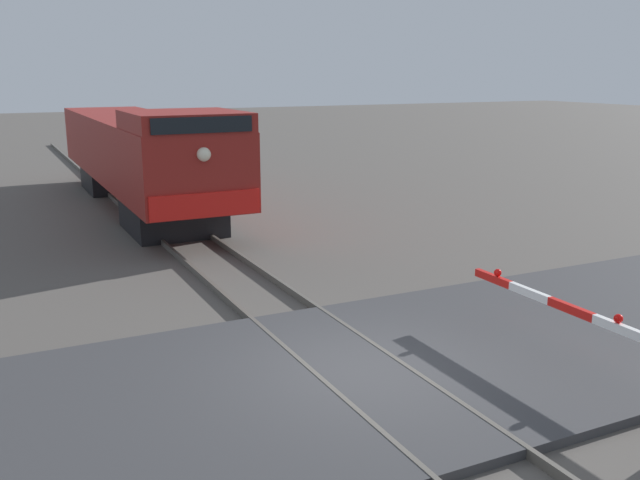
% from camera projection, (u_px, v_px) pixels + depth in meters
% --- Properties ---
extents(ground_plane, '(160.00, 160.00, 0.00)m').
position_uv_depth(ground_plane, '(361.00, 378.00, 11.05)').
color(ground_plane, '#514C47').
extents(rail_track_left, '(0.08, 80.00, 0.15)m').
position_uv_depth(rail_track_left, '(321.00, 382.00, 10.73)').
color(rail_track_left, '#59544C').
rests_on(rail_track_left, ground_plane).
extents(rail_track_right, '(0.08, 80.00, 0.15)m').
position_uv_depth(rail_track_right, '(400.00, 365.00, 11.34)').
color(rail_track_right, '#59544C').
rests_on(rail_track_right, ground_plane).
extents(road_surface, '(36.00, 6.00, 0.14)m').
position_uv_depth(road_surface, '(361.00, 373.00, 11.03)').
color(road_surface, '#38383A').
rests_on(road_surface, ground_plane).
extents(locomotive, '(3.06, 15.65, 3.67)m').
position_uv_depth(locomotive, '(141.00, 154.00, 24.20)').
color(locomotive, black).
rests_on(locomotive, ground_plane).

